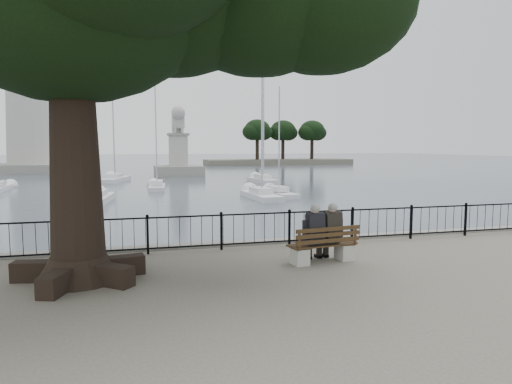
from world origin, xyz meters
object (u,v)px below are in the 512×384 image
object	(u,v)px
bench	(323,249)
person_right	(329,234)
person_left	(312,235)
lion_monument	(178,158)
lighthouse	(27,83)

from	to	relation	value
bench	person_right	distance (m)	0.44
person_left	lion_monument	xyz separation A→B (m)	(1.07, 49.37, 0.58)
person_left	lion_monument	bearing A→B (deg)	88.76
person_left	person_right	distance (m)	0.50
bench	person_right	size ratio (longest dim) A/B	1.23
lighthouse	lion_monument	xyz separation A→B (m)	(20.00, -12.07, -10.49)
lighthouse	person_right	bearing A→B (deg)	-72.44
bench	person_left	distance (m)	0.46
lion_monument	person_right	bearing A→B (deg)	-90.67
bench	lion_monument	world-z (taller)	lion_monument
person_left	lighthouse	xyz separation A→B (m)	(-18.93, 61.44, 11.07)
bench	person_right	world-z (taller)	person_right
bench	lion_monument	size ratio (longest dim) A/B	0.20
bench	person_right	xyz separation A→B (m)	(0.21, 0.13, 0.36)
lion_monument	person_left	bearing A→B (deg)	-91.24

